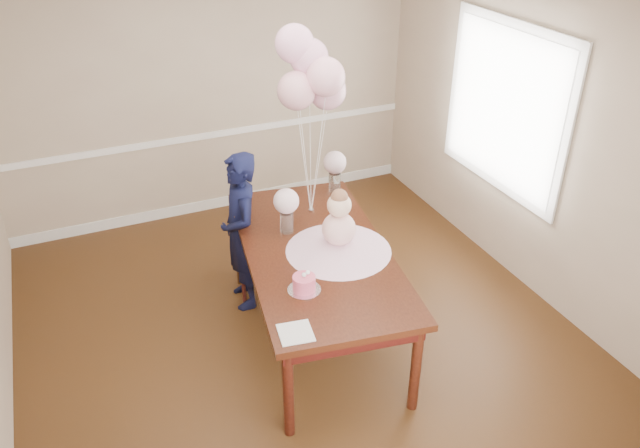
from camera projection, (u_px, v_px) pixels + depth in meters
The scene contains 49 objects.
floor at pixel (301, 337), 5.29m from camera, with size 4.50×5.00×0.00m, color #331C0C.
ceiling at pixel (294, 8), 3.91m from camera, with size 4.50×5.00×0.02m, color white.
wall_back at pixel (210, 94), 6.57m from camera, with size 4.50×0.02×2.70m, color tan.
wall_right at pixel (540, 148), 5.37m from camera, with size 0.02×5.00×2.70m, color tan.
chair_rail_trim at pixel (214, 135), 6.80m from camera, with size 4.50×0.02×0.07m, color white.
baseboard_trim at pixel (221, 202), 7.22m from camera, with size 4.50×0.02×0.12m, color white.
window_frame at pixel (505, 108), 5.66m from camera, with size 0.02×1.66×1.56m, color white.
window_blinds at pixel (503, 108), 5.65m from camera, with size 0.01×1.50×1.40m, color white.
dining_table_top at pixel (316, 252), 4.96m from camera, with size 1.10×2.21×0.06m, color black.
table_apron at pixel (316, 261), 5.00m from camera, with size 0.99×2.10×0.11m, color black.
table_leg_fl at pixel (288, 393), 4.22m from camera, with size 0.08×0.08×0.77m, color black.
table_leg_fr at pixel (416, 368), 4.43m from camera, with size 0.08×0.08×0.77m, color black.
table_leg_bl at pixel (242, 239), 5.91m from camera, with size 0.08×0.08×0.77m, color black.
table_leg_br at pixel (336, 226), 6.12m from camera, with size 0.08×0.08×0.77m, color black.
baby_skirt at pixel (339, 244), 4.91m from camera, with size 0.84×0.84×0.11m, color #DCA2BE.
baby_torso at pixel (339, 229), 4.83m from camera, with size 0.27×0.27×0.27m, color #F59BC2.
baby_head at pixel (339, 205), 4.73m from camera, with size 0.19×0.19×0.19m, color beige.
baby_hair at pixel (339, 197), 4.69m from camera, with size 0.13×0.13×0.13m, color brown.
cake_platter at pixel (304, 290), 4.48m from camera, with size 0.24×0.24×0.01m, color silver.
birthday_cake at pixel (304, 283), 4.45m from camera, with size 0.17×0.17×0.11m, color #DB4566.
cake_flower_a at pixel (304, 275), 4.41m from camera, with size 0.03×0.03×0.03m, color silver.
cake_flower_b at pixel (308, 272), 4.44m from camera, with size 0.03×0.03×0.03m, color white.
rose_vase_near at pixel (287, 222), 5.14m from camera, with size 0.11×0.11×0.18m, color white.
roses_near at pixel (286, 201), 5.04m from camera, with size 0.21×0.21×0.21m, color beige.
rose_vase_far at pixel (335, 182), 5.77m from camera, with size 0.11×0.11×0.18m, color white.
roses_far at pixel (335, 162), 5.67m from camera, with size 0.21×0.21×0.21m, color beige.
napkin at pixel (296, 333), 4.08m from camera, with size 0.22×0.22×0.01m, color silver.
balloon_weight at pixel (311, 210), 5.47m from camera, with size 0.04×0.04×0.02m, color silver.
balloon_a at pixel (296, 91), 4.89m from camera, with size 0.31×0.31×0.31m, color #E3A1AD.
balloon_b at pixel (326, 77), 4.83m from camera, with size 0.31×0.31×0.31m, color #F1ABBE.
balloon_c at pixel (309, 58), 4.90m from camera, with size 0.31×0.31×0.31m, color #E8A4C7.
balloon_d at pixel (295, 44), 4.83m from camera, with size 0.31×0.31×0.31m, color #FBB2D8.
balloon_e at pixel (327, 91), 5.05m from camera, with size 0.31×0.31×0.31m, color #DC9CB2.
balloon_ribbon_a at pixel (304, 163), 5.22m from camera, with size 0.00×0.00×0.93m, color white.
balloon_ribbon_b at pixel (318, 157), 5.19m from camera, with size 0.00×0.00×1.04m, color white.
balloon_ribbon_c at pixel (310, 147), 5.22m from camera, with size 0.00×0.00×1.15m, color white.
balloon_ribbon_d at pixel (303, 141), 5.19m from camera, with size 0.00×0.00×1.26m, color white.
balloon_ribbon_e at pixel (319, 162), 5.30m from camera, with size 0.00×0.00×0.87m, color white.
dining_chair_seat at pixel (257, 254), 5.65m from camera, with size 0.40×0.40×0.05m, color #39160F.
chair_leg_fl at pixel (244, 286), 5.59m from camera, with size 0.04×0.04×0.39m, color black.
chair_leg_fr at pixel (279, 281), 5.66m from camera, with size 0.04×0.04×0.39m, color #3C2010.
chair_leg_bl at pixel (238, 266), 5.86m from camera, with size 0.04×0.04×0.39m, color #3C2110.
chair_leg_br at pixel (272, 261), 5.93m from camera, with size 0.04×0.04×0.39m, color #3A1A0F.
chair_back_post_l at pixel (238, 241), 5.34m from camera, with size 0.04×0.04×0.51m, color #321B0D.
chair_back_post_r at pixel (233, 223), 5.61m from camera, with size 0.04×0.04×0.51m, color black.
chair_slat_low at pixel (236, 242), 5.53m from camera, with size 0.03×0.36×0.05m, color #38150F.
chair_slat_mid at pixel (235, 228), 5.46m from camera, with size 0.03×0.36×0.05m, color #38130F.
chair_slat_top at pixel (234, 214), 5.38m from camera, with size 0.03×0.36×0.05m, color #351C0E.
woman at pixel (241, 232), 5.37m from camera, with size 0.53×0.35×1.46m, color black.
Camera 1 is at (-1.47, -3.79, 3.52)m, focal length 35.00 mm.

